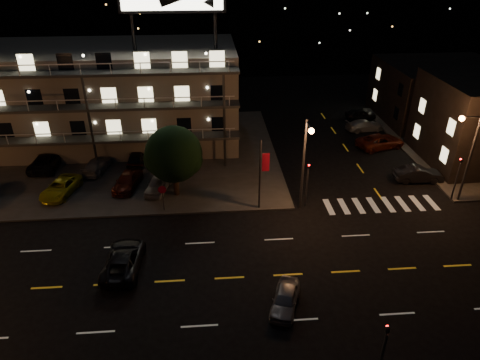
{
  "coord_description": "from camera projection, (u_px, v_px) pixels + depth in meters",
  "views": [
    {
      "loc": [
        0.99,
        -21.99,
        19.73
      ],
      "look_at": [
        3.34,
        8.0,
        3.08
      ],
      "focal_mm": 32.0,
      "sensor_mm": 36.0,
      "label": 1
    }
  ],
  "objects": [
    {
      "name": "ground",
      "position": [
        200.0,
        280.0,
        28.67
      ],
      "size": [
        140.0,
        140.0,
        0.0
      ],
      "primitive_type": "plane",
      "color": "black",
      "rests_on": "ground"
    },
    {
      "name": "curb_nw",
      "position": [
        68.0,
        156.0,
        45.12
      ],
      "size": [
        44.0,
        24.0,
        0.15
      ],
      "primitive_type": "cube",
      "color": "#323230",
      "rests_on": "ground"
    },
    {
      "name": "curb_ne",
      "position": [
        467.0,
        143.0,
        48.13
      ],
      "size": [
        16.0,
        24.0,
        0.15
      ],
      "primitive_type": "cube",
      "color": "#323230",
      "rests_on": "ground"
    },
    {
      "name": "motel",
      "position": [
        106.0,
        96.0,
        46.23
      ],
      "size": [
        28.0,
        13.8,
        18.1
      ],
      "color": "gray",
      "rests_on": "ground"
    },
    {
      "name": "side_bldg_back",
      "position": [
        440.0,
        92.0,
        53.45
      ],
      "size": [
        14.06,
        12.0,
        7.0
      ],
      "color": "black",
      "rests_on": "ground"
    },
    {
      "name": "streetlight_nc",
      "position": [
        305.0,
        157.0,
        33.77
      ],
      "size": [
        0.44,
        1.92,
        8.0
      ],
      "color": "#2D2D30",
      "rests_on": "ground"
    },
    {
      "name": "streetlight_ne",
      "position": [
        468.0,
        150.0,
        35.02
      ],
      "size": [
        1.92,
        0.44,
        8.0
      ],
      "color": "#2D2D30",
      "rests_on": "ground"
    },
    {
      "name": "signal_nw",
      "position": [
        307.0,
        180.0,
        35.45
      ],
      "size": [
        0.2,
        0.27,
        4.6
      ],
      "color": "#2D2D30",
      "rests_on": "ground"
    },
    {
      "name": "signal_sw",
      "position": [
        383.0,
        350.0,
        20.63
      ],
      "size": [
        0.2,
        0.27,
        4.6
      ],
      "color": "#2D2D30",
      "rests_on": "ground"
    },
    {
      "name": "signal_ne",
      "position": [
        458.0,
        174.0,
        36.35
      ],
      "size": [
        0.27,
        0.2,
        4.6
      ],
      "color": "#2D2D30",
      "rests_on": "ground"
    },
    {
      "name": "banner_north",
      "position": [
        261.0,
        173.0,
        34.68
      ],
      "size": [
        0.83,
        0.16,
        6.4
      ],
      "color": "#2D2D30",
      "rests_on": "ground"
    },
    {
      "name": "stop_sign",
      "position": [
        163.0,
        194.0,
        35.11
      ],
      "size": [
        0.91,
        0.11,
        2.61
      ],
      "color": "#2D2D30",
      "rests_on": "ground"
    },
    {
      "name": "tree",
      "position": [
        173.0,
        156.0,
        36.33
      ],
      "size": [
        5.08,
        4.89,
        6.39
      ],
      "color": "black",
      "rests_on": "curb_nw"
    },
    {
      "name": "lot_car_2",
      "position": [
        61.0,
        188.0,
        37.9
      ],
      "size": [
        3.18,
        5.0,
        1.29
      ],
      "primitive_type": "imported",
      "rotation": [
        0.0,
        0.0,
        -0.24
      ],
      "color": "gold",
      "rests_on": "curb_nw"
    },
    {
      "name": "lot_car_3",
      "position": [
        128.0,
        181.0,
        39.01
      ],
      "size": [
        2.67,
        4.74,
        1.3
      ],
      "primitive_type": "imported",
      "rotation": [
        0.0,
        0.0,
        -0.2
      ],
      "color": "#51170B",
      "rests_on": "curb_nw"
    },
    {
      "name": "lot_car_4",
      "position": [
        158.0,
        183.0,
        38.45
      ],
      "size": [
        2.51,
        4.32,
        1.38
      ],
      "primitive_type": "imported",
      "rotation": [
        0.0,
        0.0,
        -0.23
      ],
      "color": "gray",
      "rests_on": "curb_nw"
    },
    {
      "name": "lot_car_6",
      "position": [
        47.0,
        160.0,
        42.42
      ],
      "size": [
        2.61,
        5.39,
        1.48
      ],
      "primitive_type": "imported",
      "rotation": [
        0.0,
        0.0,
        3.11
      ],
      "color": "black",
      "rests_on": "curb_nw"
    },
    {
      "name": "lot_car_7",
      "position": [
        97.0,
        165.0,
        41.76
      ],
      "size": [
        2.45,
        4.56,
        1.26
      ],
      "primitive_type": "imported",
      "rotation": [
        0.0,
        0.0,
        2.98
      ],
      "color": "gray",
      "rests_on": "curb_nw"
    },
    {
      "name": "lot_car_8",
      "position": [
        136.0,
        158.0,
        43.09
      ],
      "size": [
        1.7,
        3.99,
        1.35
      ],
      "primitive_type": "imported",
      "rotation": [
        0.0,
        0.0,
        3.11
      ],
      "color": "black",
      "rests_on": "curb_nw"
    },
    {
      "name": "lot_car_9",
      "position": [
        190.0,
        158.0,
        43.12
      ],
      "size": [
        1.69,
        4.11,
        1.32
      ],
      "primitive_type": "imported",
      "rotation": [
        0.0,
        0.0,
        3.07
      ],
      "color": "#51170B",
      "rests_on": "curb_nw"
    },
    {
      "name": "side_car_0",
      "position": [
        418.0,
        174.0,
        40.22
      ],
      "size": [
        4.54,
        1.8,
        1.47
      ],
      "primitive_type": "imported",
      "rotation": [
        0.0,
        0.0,
        1.51
      ],
      "color": "black",
      "rests_on": "ground"
    },
    {
      "name": "side_car_1",
      "position": [
        381.0,
        141.0,
        46.86
      ],
      "size": [
        5.87,
        3.85,
        1.5
      ],
      "primitive_type": "imported",
      "rotation": [
        0.0,
        0.0,
        1.84
      ],
      "color": "#51170B",
      "rests_on": "ground"
    },
    {
      "name": "side_car_2",
      "position": [
        365.0,
        125.0,
        51.25
      ],
      "size": [
        4.79,
        2.57,
        1.32
      ],
      "primitive_type": "imported",
      "rotation": [
        0.0,
        0.0,
        1.74
      ],
      "color": "gray",
      "rests_on": "ground"
    },
    {
      "name": "side_car_3",
      "position": [
        361.0,
        114.0,
        54.74
      ],
      "size": [
        3.89,
        1.57,
        1.32
      ],
      "primitive_type": "imported",
      "rotation": [
        0.0,
        0.0,
        1.57
      ],
      "color": "black",
      "rests_on": "ground"
    },
    {
      "name": "road_car_east",
      "position": [
        285.0,
        299.0,
        26.26
      ],
      "size": [
        2.65,
        3.96,
        1.25
      ],
      "primitive_type": "imported",
      "rotation": [
        0.0,
        0.0,
        -0.35
      ],
      "color": "gray",
      "rests_on": "ground"
    },
    {
      "name": "road_car_west",
      "position": [
        124.0,
        260.0,
        29.35
      ],
      "size": [
        2.66,
        5.31,
        1.44
      ],
      "primitive_type": "imported",
      "rotation": [
        0.0,
        0.0,
        3.09
      ],
      "color": "black",
      "rests_on": "ground"
    }
  ]
}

